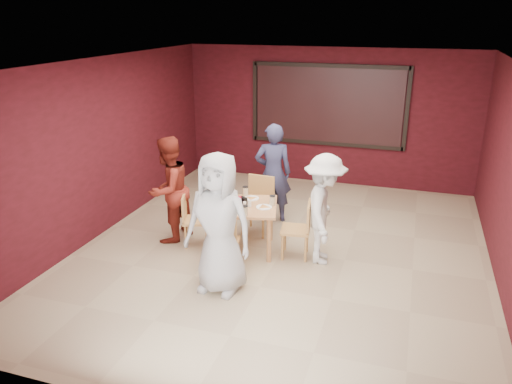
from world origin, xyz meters
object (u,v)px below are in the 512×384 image
(diner_front, at_px, (219,224))
(diner_back, at_px, (273,173))
(diner_left, at_px, (169,190))
(chair_back, at_px, (259,201))
(diner_right, at_px, (324,209))
(chair_front, at_px, (224,240))
(chair_right, at_px, (301,226))
(dining_table, at_px, (245,211))
(chair_left, at_px, (192,217))

(diner_front, distance_m, diner_back, 2.44)
(diner_back, bearing_deg, diner_left, 24.19)
(chair_back, xyz_separation_m, diner_right, (1.21, -0.73, 0.28))
(chair_front, relative_size, chair_right, 0.95)
(dining_table, xyz_separation_m, diner_back, (0.07, 1.26, 0.21))
(diner_front, height_order, diner_back, diner_front)
(dining_table, xyz_separation_m, chair_back, (-0.03, 0.75, -0.12))
(chair_back, xyz_separation_m, diner_back, (0.09, 0.51, 0.33))
(chair_front, height_order, diner_left, diner_left)
(dining_table, height_order, chair_right, dining_table)
(dining_table, relative_size, diner_left, 0.67)
(diner_left, bearing_deg, chair_front, 71.16)
(chair_front, distance_m, diner_right, 1.48)
(dining_table, relative_size, chair_left, 1.38)
(diner_front, height_order, diner_right, diner_front)
(chair_front, bearing_deg, chair_left, 141.19)
(diner_left, bearing_deg, chair_left, 90.94)
(chair_front, distance_m, chair_right, 1.18)
(chair_back, relative_size, chair_left, 1.13)
(chair_left, relative_size, diner_left, 0.49)
(chair_front, bearing_deg, diner_back, 85.94)
(chair_front, xyz_separation_m, diner_front, (0.13, -0.48, 0.47))
(dining_table, height_order, diner_left, diner_left)
(chair_right, xyz_separation_m, diner_back, (-0.77, 1.22, 0.37))
(dining_table, height_order, diner_back, diner_back)
(dining_table, height_order, chair_left, dining_table)
(dining_table, relative_size, diner_right, 0.70)
(dining_table, xyz_separation_m, chair_front, (-0.07, -0.70, -0.18))
(chair_back, relative_size, diner_right, 0.58)
(chair_right, bearing_deg, chair_back, 140.99)
(chair_back, relative_size, diner_back, 0.54)
(diner_left, xyz_separation_m, diner_right, (2.44, 0.01, -0.03))
(dining_table, bearing_deg, diner_front, -87.06)
(chair_back, distance_m, chair_right, 1.12)
(diner_back, bearing_deg, diner_front, 70.71)
(dining_table, height_order, chair_front, dining_table)
(dining_table, bearing_deg, diner_back, 86.88)
(dining_table, xyz_separation_m, diner_left, (-1.26, 0.00, 0.19))
(diner_right, bearing_deg, chair_left, 84.22)
(chair_front, relative_size, diner_right, 0.51)
(dining_table, xyz_separation_m, chair_left, (-0.85, -0.07, -0.18))
(chair_right, distance_m, diner_back, 1.49)
(dining_table, height_order, chair_back, chair_back)
(chair_left, relative_size, diner_right, 0.51)
(dining_table, distance_m, chair_front, 0.73)
(chair_back, height_order, chair_left, chair_back)
(diner_front, xyz_separation_m, diner_back, (0.01, 2.44, -0.07))
(diner_front, relative_size, diner_right, 1.15)
(chair_front, xyz_separation_m, diner_back, (0.14, 1.96, 0.40))
(diner_front, bearing_deg, diner_left, 142.74)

